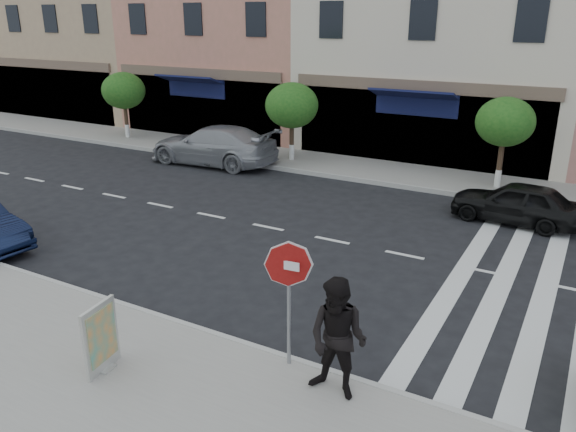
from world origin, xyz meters
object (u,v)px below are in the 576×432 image
object	(u,v)px
car_far_mid	(516,203)
walker	(338,339)
car_far_left	(213,145)
stop_sign	(288,276)
poster_board	(101,339)

from	to	relation	value
car_far_mid	walker	bearing A→B (deg)	-1.86
car_far_left	car_far_mid	world-z (taller)	car_far_left
walker	car_far_mid	distance (m)	9.90
stop_sign	car_far_left	distance (m)	14.38
poster_board	stop_sign	bearing A→B (deg)	24.58
car_far_left	car_far_mid	bearing A→B (deg)	81.29
car_far_left	car_far_mid	distance (m)	11.72
walker	car_far_mid	size ratio (longest dim) A/B	0.54
car_far_left	stop_sign	bearing A→B (deg)	38.89
poster_board	car_far_left	bearing A→B (deg)	111.31
stop_sign	car_far_mid	xyz separation A→B (m)	(2.17, 9.49, -1.17)
stop_sign	poster_board	xyz separation A→B (m)	(-2.56, -1.63, -1.05)
poster_board	walker	bearing A→B (deg)	12.00
walker	car_far_mid	xyz separation A→B (m)	(1.14, 9.82, -0.51)
poster_board	car_far_left	size ratio (longest dim) A/B	0.22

